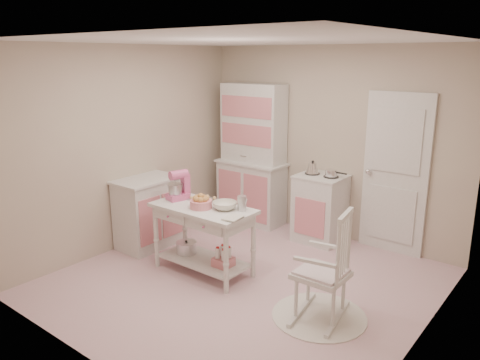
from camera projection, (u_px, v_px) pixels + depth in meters
name	position (u px, v px, depth m)	size (l,w,h in m)	color
room_shell	(244.00, 136.00, 4.83)	(3.84, 3.84, 2.62)	#CA7E91
door	(395.00, 174.00, 5.85)	(0.82, 0.05, 2.04)	silver
hutch	(252.00, 154.00, 6.93)	(1.06, 0.50, 2.08)	silver
stove	(320.00, 208.00, 6.32)	(0.62, 0.57, 0.92)	silver
base_cabinet	(148.00, 212.00, 6.15)	(0.54, 0.84, 0.92)	silver
lace_rug	(319.00, 316.00, 4.55)	(0.92, 0.92, 0.01)	white
rocking_chair	(322.00, 264.00, 4.41)	(0.48, 0.72, 1.10)	silver
work_table	(203.00, 239.00, 5.40)	(1.20, 0.60, 0.80)	silver
stand_mixer	(177.00, 186.00, 5.52)	(0.20, 0.28, 0.34)	#D1588D
cookie_tray	(204.00, 200.00, 5.52)	(0.34, 0.24, 0.02)	silver
bread_basket	(201.00, 204.00, 5.24)	(0.25, 0.25, 0.09)	#DA7D87
mixing_bowl	(225.00, 206.00, 5.19)	(0.27, 0.27, 0.08)	silver
metal_pitcher	(242.00, 203.00, 5.14)	(0.10, 0.10, 0.17)	silver
recipe_book	(226.00, 217.00, 4.94)	(0.16, 0.22, 0.02)	silver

